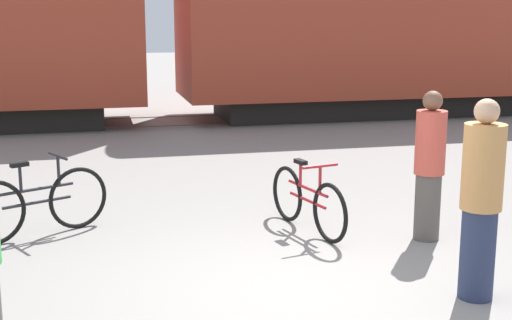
{
  "coord_description": "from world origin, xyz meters",
  "views": [
    {
      "loc": [
        -1.73,
        -6.04,
        2.55
      ],
      "look_at": [
        -0.12,
        0.73,
        1.1
      ],
      "focal_mm": 50.0,
      "sensor_mm": 36.0,
      "label": 1
    }
  ],
  "objects_px": {
    "bicycle_maroon": "(307,201)",
    "bicycle_black": "(37,204)",
    "person_in_red": "(429,166)",
    "freight_train": "(161,3)",
    "person_in_tan": "(481,201)"
  },
  "relations": [
    {
      "from": "bicycle_maroon",
      "to": "person_in_tan",
      "type": "height_order",
      "value": "person_in_tan"
    },
    {
      "from": "bicycle_black",
      "to": "person_in_red",
      "type": "height_order",
      "value": "person_in_red"
    },
    {
      "from": "bicycle_black",
      "to": "bicycle_maroon",
      "type": "xyz_separation_m",
      "value": [
        3.08,
        -0.52,
        -0.03
      ]
    },
    {
      "from": "freight_train",
      "to": "person_in_tan",
      "type": "distance_m",
      "value": 11.59
    },
    {
      "from": "bicycle_black",
      "to": "bicycle_maroon",
      "type": "relative_size",
      "value": 0.98
    },
    {
      "from": "freight_train",
      "to": "person_in_tan",
      "type": "relative_size",
      "value": 13.13
    },
    {
      "from": "freight_train",
      "to": "bicycle_black",
      "type": "distance_m",
      "value": 9.16
    },
    {
      "from": "freight_train",
      "to": "bicycle_maroon",
      "type": "relative_size",
      "value": 14.68
    },
    {
      "from": "bicycle_maroon",
      "to": "person_in_tan",
      "type": "xyz_separation_m",
      "value": [
        0.88,
        -2.28,
        0.55
      ]
    },
    {
      "from": "freight_train",
      "to": "person_in_red",
      "type": "height_order",
      "value": "freight_train"
    },
    {
      "from": "bicycle_black",
      "to": "person_in_tan",
      "type": "relative_size",
      "value": 0.88
    },
    {
      "from": "person_in_tan",
      "to": "person_in_red",
      "type": "bearing_deg",
      "value": -74.26
    },
    {
      "from": "bicycle_maroon",
      "to": "bicycle_black",
      "type": "bearing_deg",
      "value": 170.46
    },
    {
      "from": "freight_train",
      "to": "bicycle_black",
      "type": "relative_size",
      "value": 15.0
    },
    {
      "from": "bicycle_black",
      "to": "person_in_tan",
      "type": "bearing_deg",
      "value": -35.17
    }
  ]
}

